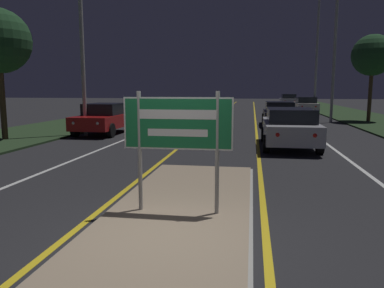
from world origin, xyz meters
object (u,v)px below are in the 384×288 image
streetlight_right_near (335,38)px  highway_sign (178,129)px  car_receding_2 (305,105)px  car_approaching_1 (150,109)px  car_receding_3 (288,100)px  car_receding_0 (290,127)px  car_receding_1 (279,113)px  car_approaching_0 (104,118)px  streetlight_right_far (318,23)px

streetlight_right_near → highway_sign: bearing=-108.0°
car_receding_2 → car_approaching_1: car_receding_2 is taller
car_approaching_1 → car_receding_3: bearing=62.1°
car_approaching_1 → car_receding_0: bearing=-54.0°
car_receding_1 → car_approaching_0: (-8.70, -5.53, 0.02)m
car_receding_3 → car_approaching_0: 33.10m
car_receding_2 → car_receding_3: size_ratio=1.12×
streetlight_right_far → car_approaching_1: 16.26m
highway_sign → car_receding_2: size_ratio=0.43×
streetlight_right_near → car_approaching_0: bearing=-146.3°
highway_sign → car_receding_3: (5.66, 42.21, -0.72)m
highway_sign → car_approaching_1: (-6.04, 20.11, -0.79)m
car_approaching_0 → car_receding_2: bearing=56.1°
car_receding_0 → car_approaching_0: 9.02m
streetlight_right_far → car_receding_1: (-3.73, -10.99, -6.93)m
car_approaching_1 → car_approaching_0: bearing=-89.1°
car_receding_1 → car_receding_2: 12.43m
car_receding_1 → car_approaching_1: car_receding_1 is taller
streetlight_right_near → car_receding_1: bearing=-143.3°
car_receding_2 → car_approaching_1: size_ratio=1.00×
highway_sign → car_receding_1: (2.80, 16.73, -0.77)m
car_receding_3 → car_approaching_0: size_ratio=1.04×
car_receding_0 → highway_sign: bearing=-107.6°
streetlight_right_far → car_receding_0: streetlight_right_far is taller
car_receding_3 → car_approaching_1: 25.01m
car_receding_2 → car_receding_3: bearing=91.1°
streetlight_right_near → car_receding_1: 6.35m
streetlight_right_near → car_receding_2: bearing=92.3°
car_receding_3 → car_approaching_0: (-11.56, -31.02, -0.03)m
car_receding_3 → car_approaching_1: car_receding_3 is taller
car_approaching_0 → car_approaching_1: size_ratio=0.86×
streetlight_right_near → streetlight_right_far: streetlight_right_far is taller
car_receding_1 → car_receding_2: (3.12, 12.03, 0.03)m
car_approaching_0 → highway_sign: bearing=-62.2°
car_approaching_0 → car_approaching_1: (-0.14, 8.92, -0.05)m
car_approaching_0 → car_approaching_1: car_approaching_0 is taller
highway_sign → car_receding_3: highway_sign is taller
highway_sign → car_receding_2: bearing=78.4°
car_receding_3 → car_approaching_1: bearing=-117.9°
car_receding_1 → streetlight_right_near: bearing=36.7°
highway_sign → car_receding_2: highway_sign is taller
streetlight_right_near → car_receding_3: 23.34m
streetlight_right_far → car_approaching_1: (-12.57, -7.61, -6.95)m
highway_sign → streetlight_right_far: (6.53, 27.72, 6.16)m
streetlight_right_far → car_receding_3: streetlight_right_far is taller
car_receding_0 → car_receding_1: size_ratio=1.05×
streetlight_right_near → streetlight_right_far: size_ratio=0.79×
car_receding_0 → car_approaching_1: bearing=126.0°
car_receding_0 → car_receding_1: car_receding_0 is taller
highway_sign → car_receding_0: highway_sign is taller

